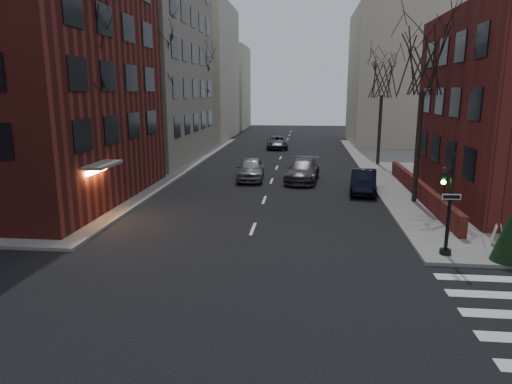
% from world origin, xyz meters
% --- Properties ---
extents(building_left_tan, '(18.00, 18.00, 28.00)m').
position_xyz_m(building_left_tan, '(-17.00, 34.00, 14.00)').
color(building_left_tan, gray).
rests_on(building_left_tan, ground).
extents(low_wall_right, '(0.35, 16.00, 1.00)m').
position_xyz_m(low_wall_right, '(9.30, 19.00, 0.65)').
color(low_wall_right, maroon).
rests_on(low_wall_right, sidewalk_far_right).
extents(building_distant_la, '(14.00, 16.00, 18.00)m').
position_xyz_m(building_distant_la, '(-15.00, 55.00, 9.00)').
color(building_distant_la, beige).
rests_on(building_distant_la, ground).
extents(building_distant_ra, '(14.00, 14.00, 16.00)m').
position_xyz_m(building_distant_ra, '(15.00, 50.00, 8.00)').
color(building_distant_ra, beige).
rests_on(building_distant_ra, ground).
extents(building_distant_lb, '(10.00, 12.00, 14.00)m').
position_xyz_m(building_distant_lb, '(-13.00, 72.00, 7.00)').
color(building_distant_lb, beige).
rests_on(building_distant_lb, ground).
extents(traffic_signal, '(0.76, 0.44, 4.00)m').
position_xyz_m(traffic_signal, '(7.94, 8.99, 1.91)').
color(traffic_signal, black).
rests_on(traffic_signal, sidewalk_far_right).
extents(tree_left_a, '(4.18, 4.18, 10.26)m').
position_xyz_m(tree_left_a, '(-8.80, 14.00, 8.47)').
color(tree_left_a, '#2D231C').
rests_on(tree_left_a, sidewalk_far_left).
extents(tree_left_b, '(4.40, 4.40, 10.80)m').
position_xyz_m(tree_left_b, '(-8.80, 26.00, 8.91)').
color(tree_left_b, '#2D231C').
rests_on(tree_left_b, sidewalk_far_left).
extents(tree_left_c, '(3.96, 3.96, 9.72)m').
position_xyz_m(tree_left_c, '(-8.80, 40.00, 8.03)').
color(tree_left_c, '#2D231C').
rests_on(tree_left_c, sidewalk_far_left).
extents(tree_right_a, '(3.96, 3.96, 9.72)m').
position_xyz_m(tree_right_a, '(8.80, 18.00, 8.03)').
color(tree_right_a, '#2D231C').
rests_on(tree_right_a, sidewalk_far_right).
extents(tree_right_b, '(3.74, 3.74, 9.18)m').
position_xyz_m(tree_right_b, '(8.80, 32.00, 7.59)').
color(tree_right_b, '#2D231C').
rests_on(tree_right_b, sidewalk_far_right).
extents(streetlamp_near, '(0.36, 0.36, 6.28)m').
position_xyz_m(streetlamp_near, '(-8.20, 22.00, 4.24)').
color(streetlamp_near, black).
rests_on(streetlamp_near, sidewalk_far_left).
extents(streetlamp_far, '(0.36, 0.36, 6.28)m').
position_xyz_m(streetlamp_far, '(-8.20, 42.00, 4.24)').
color(streetlamp_far, black).
rests_on(streetlamp_far, sidewalk_far_left).
extents(parked_sedan, '(2.15, 4.67, 1.48)m').
position_xyz_m(parked_sedan, '(6.20, 20.70, 0.74)').
color(parked_sedan, black).
rests_on(parked_sedan, ground).
extents(car_lane_silver, '(2.17, 4.84, 1.62)m').
position_xyz_m(car_lane_silver, '(-1.59, 24.38, 0.81)').
color(car_lane_silver, gray).
rests_on(car_lane_silver, ground).
extents(car_lane_gray, '(2.76, 5.63, 1.58)m').
position_xyz_m(car_lane_gray, '(2.25, 24.20, 0.79)').
color(car_lane_gray, '#404045').
rests_on(car_lane_gray, ground).
extents(car_lane_far, '(2.72, 5.27, 1.42)m').
position_xyz_m(car_lane_far, '(-0.80, 43.42, 0.71)').
color(car_lane_far, '#3C3C41').
rests_on(car_lane_far, ground).
extents(sandwich_board, '(0.51, 0.62, 0.86)m').
position_xyz_m(sandwich_board, '(10.50, 10.43, 0.58)').
color(sandwich_board, silver).
rests_on(sandwich_board, sidewalk_far_right).
extents(evergreen_shrub, '(1.29, 1.29, 2.00)m').
position_xyz_m(evergreen_shrub, '(10.10, 8.50, 1.15)').
color(evergreen_shrub, black).
rests_on(evergreen_shrub, sidewalk_far_right).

